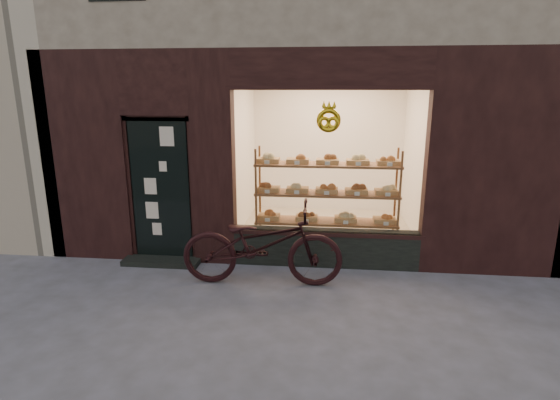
# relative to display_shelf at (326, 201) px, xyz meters

# --- Properties ---
(ground) EXTENTS (90.00, 90.00, 0.00)m
(ground) POSITION_rel_display_shelf_xyz_m (-0.45, -2.55, -0.89)
(ground) COLOR #505155
(display_shelf) EXTENTS (2.20, 0.45, 1.70)m
(display_shelf) POSITION_rel_display_shelf_xyz_m (0.00, 0.00, 0.00)
(display_shelf) COLOR brown
(display_shelf) RESTS_ON ground
(bicycle) EXTENTS (2.17, 0.83, 1.12)m
(bicycle) POSITION_rel_display_shelf_xyz_m (-0.84, -1.16, -0.32)
(bicycle) COLOR black
(bicycle) RESTS_ON ground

